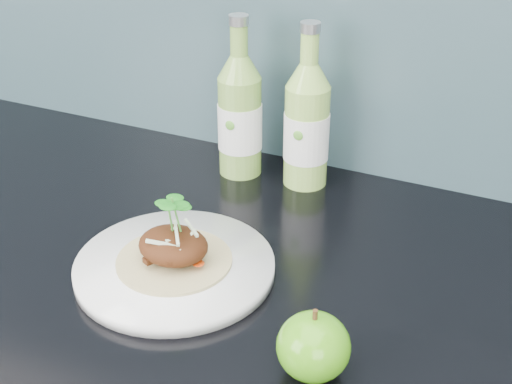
% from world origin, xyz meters
% --- Properties ---
extents(dinner_plate, '(0.28, 0.28, 0.02)m').
position_xyz_m(dinner_plate, '(-0.09, 1.63, 0.91)').
color(dinner_plate, white).
rests_on(dinner_plate, kitchen_counter).
extents(pork_taco, '(0.14, 0.14, 0.09)m').
position_xyz_m(pork_taco, '(-0.09, 1.63, 0.94)').
color(pork_taco, tan).
rests_on(pork_taco, dinner_plate).
extents(green_apple, '(0.09, 0.09, 0.08)m').
position_xyz_m(green_apple, '(0.12, 1.54, 0.93)').
color(green_apple, '#3E8E0F').
rests_on(green_apple, kitchen_counter).
extents(cider_bottle_left, '(0.07, 0.07, 0.24)m').
position_xyz_m(cider_bottle_left, '(-0.14, 1.90, 0.99)').
color(cider_bottle_left, '#7CAB47').
rests_on(cider_bottle_left, kitchen_counter).
extents(cider_bottle_right, '(0.07, 0.07, 0.24)m').
position_xyz_m(cider_bottle_right, '(-0.03, 1.91, 0.99)').
color(cider_bottle_right, '#96C853').
rests_on(cider_bottle_right, kitchen_counter).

